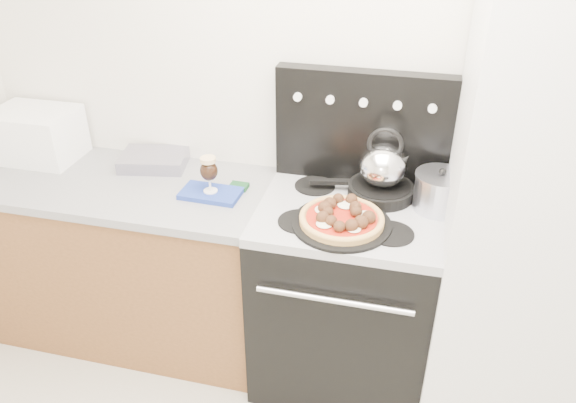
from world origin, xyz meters
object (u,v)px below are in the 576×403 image
(toaster_oven, at_px, (37,134))
(stock_pot, at_px, (439,193))
(base_cabinet, at_px, (128,261))
(tea_kettle, at_px, (383,162))
(skillet, at_px, (381,191))
(oven_mitt, at_px, (211,193))
(pizza_pan, at_px, (341,223))
(stove_body, at_px, (344,297))
(pizza, at_px, (342,217))
(fridge, at_px, (531,228))
(beer_glass, at_px, (209,174))

(toaster_oven, xyz_separation_m, stock_pot, (1.91, -0.07, -0.03))
(base_cabinet, relative_size, tea_kettle, 6.54)
(base_cabinet, xyz_separation_m, skillet, (1.22, 0.11, 0.52))
(tea_kettle, bearing_deg, skillet, 0.00)
(oven_mitt, height_order, pizza_pan, pizza_pan)
(stove_body, bearing_deg, toaster_oven, 174.26)
(pizza, bearing_deg, oven_mitt, 168.13)
(base_cabinet, xyz_separation_m, stock_pot, (1.45, 0.06, 0.56))
(fridge, distance_m, pizza_pan, 0.72)
(base_cabinet, height_order, skillet, skillet)
(oven_mitt, distance_m, pizza, 0.61)
(beer_glass, bearing_deg, tea_kettle, 11.10)
(oven_mitt, xyz_separation_m, skillet, (0.72, 0.14, 0.03))
(fridge, bearing_deg, pizza, -171.59)
(base_cabinet, bearing_deg, tea_kettle, 5.25)
(pizza, bearing_deg, stove_body, 82.84)
(toaster_oven, relative_size, beer_glass, 2.32)
(oven_mitt, distance_m, skillet, 0.74)
(beer_glass, bearing_deg, oven_mitt, 0.00)
(stove_body, distance_m, skillet, 0.54)
(fridge, height_order, toaster_oven, fridge)
(stove_body, relative_size, tea_kettle, 3.97)
(pizza_pan, bearing_deg, skillet, 64.61)
(oven_mitt, xyz_separation_m, beer_glass, (0.00, 0.00, 0.09))
(oven_mitt, relative_size, skillet, 0.92)
(fridge, relative_size, stock_pot, 9.30)
(toaster_oven, distance_m, pizza_pan, 1.58)
(toaster_oven, bearing_deg, base_cabinet, -16.14)
(beer_glass, bearing_deg, skillet, 11.10)
(pizza, height_order, tea_kettle, tea_kettle)
(stock_pot, bearing_deg, skillet, 168.71)
(fridge, bearing_deg, stock_pot, 161.98)
(beer_glass, xyz_separation_m, stock_pot, (0.96, 0.09, -0.01))
(skillet, height_order, stock_pot, stock_pot)
(stock_pot, bearing_deg, stove_body, -165.71)
(pizza_pan, bearing_deg, tea_kettle, 64.61)
(toaster_oven, relative_size, oven_mitt, 1.49)
(oven_mitt, height_order, pizza, pizza)
(skillet, bearing_deg, pizza_pan, -115.39)
(oven_mitt, distance_m, pizza_pan, 0.61)
(skillet, height_order, tea_kettle, tea_kettle)
(oven_mitt, relative_size, pizza_pan, 0.66)
(toaster_oven, relative_size, pizza, 1.16)
(base_cabinet, distance_m, pizza, 1.22)
(toaster_oven, distance_m, oven_mitt, 0.97)
(fridge, xyz_separation_m, beer_glass, (-1.31, 0.02, 0.06))
(skillet, bearing_deg, toaster_oven, 179.29)
(fridge, height_order, tea_kettle, fridge)
(base_cabinet, xyz_separation_m, toaster_oven, (-0.46, 0.13, 0.59))
(toaster_oven, bearing_deg, beer_glass, -9.78)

